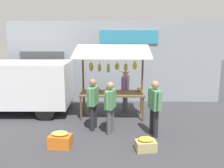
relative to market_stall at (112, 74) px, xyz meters
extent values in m
plane|color=#38383D|center=(0.00, 0.04, -1.54)|extent=(40.00, 40.00, 0.00)
cube|color=#8C939E|center=(0.00, -2.16, 0.16)|extent=(9.00, 0.25, 3.40)
cube|color=teal|center=(-0.63, -2.01, 1.21)|extent=(2.40, 0.06, 0.56)
cube|color=#47474C|center=(3.04, -2.02, -0.44)|extent=(1.90, 0.04, 2.10)
cube|color=brown|center=(0.00, 0.04, -0.68)|extent=(2.20, 0.90, 0.05)
cylinder|color=brown|center=(1.04, 0.43, -1.12)|extent=(0.06, 0.06, 0.83)
cylinder|color=brown|center=(-1.04, 0.43, -1.12)|extent=(0.06, 0.06, 0.83)
cylinder|color=brown|center=(1.04, -0.35, -1.12)|extent=(0.06, 0.06, 0.83)
cylinder|color=brown|center=(-1.04, -0.35, -1.12)|extent=(0.06, 0.06, 0.83)
cylinder|color=brown|center=(1.06, -0.36, -0.36)|extent=(0.07, 0.07, 2.35)
cylinder|color=brown|center=(-1.06, -0.36, -0.36)|extent=(0.07, 0.07, 2.35)
cylinder|color=brown|center=(0.00, -0.36, 0.61)|extent=(2.12, 0.06, 0.06)
cube|color=beige|center=(0.00, 0.19, 0.76)|extent=(2.50, 1.46, 0.39)
cylinder|color=brown|center=(-0.79, -0.34, 0.50)|extent=(0.01, 0.01, 0.23)
ellipsoid|color=yellow|center=(-0.79, -0.34, 0.24)|extent=(0.21, 0.21, 0.28)
cylinder|color=brown|center=(-0.47, -0.35, 0.47)|extent=(0.01, 0.01, 0.29)
ellipsoid|color=gold|center=(-0.47, -0.35, 0.17)|extent=(0.19, 0.20, 0.30)
cylinder|color=brown|center=(-0.16, -0.35, 0.48)|extent=(0.01, 0.01, 0.27)
ellipsoid|color=#B2CC4C|center=(-0.16, -0.35, 0.21)|extent=(0.21, 0.20, 0.26)
cylinder|color=brown|center=(0.15, -0.37, 0.46)|extent=(0.01, 0.01, 0.30)
ellipsoid|color=#B2CC4C|center=(0.15, -0.37, 0.14)|extent=(0.18, 0.20, 0.33)
cylinder|color=brown|center=(0.46, -0.37, 0.46)|extent=(0.01, 0.01, 0.30)
ellipsoid|color=gold|center=(0.46, -0.37, 0.16)|extent=(0.17, 0.19, 0.30)
cylinder|color=brown|center=(0.76, -0.32, 0.49)|extent=(0.01, 0.01, 0.25)
ellipsoid|color=gold|center=(0.76, -0.32, 0.20)|extent=(0.17, 0.21, 0.33)
sphere|color=#729E4C|center=(0.12, -0.01, -0.56)|extent=(0.20, 0.20, 0.20)
ellipsoid|color=gold|center=(0.51, -0.21, -0.61)|extent=(0.21, 0.21, 0.10)
ellipsoid|color=orange|center=(-0.94, -0.22, -0.59)|extent=(0.17, 0.24, 0.14)
cylinder|color=#4C4C51|center=(-0.50, -0.83, -1.15)|extent=(0.14, 0.14, 0.78)
cylinder|color=#4C4C51|center=(-0.45, -0.58, -1.15)|extent=(0.14, 0.14, 0.78)
cube|color=#93669E|center=(-0.47, -0.71, -0.49)|extent=(0.31, 0.50, 0.55)
cylinder|color=#93669E|center=(-0.53, -1.00, -0.47)|extent=(0.09, 0.09, 0.51)
cylinder|color=#93669E|center=(-0.41, -0.42, -0.47)|extent=(0.09, 0.09, 0.51)
sphere|color=tan|center=(-0.47, -0.71, -0.08)|extent=(0.21, 0.21, 0.21)
cylinder|color=beige|center=(-0.47, -0.71, -0.01)|extent=(0.41, 0.41, 0.02)
cylinder|color=#232328|center=(0.56, 1.28, -1.15)|extent=(0.14, 0.14, 0.78)
cylinder|color=#232328|center=(0.51, 1.03, -1.15)|extent=(0.14, 0.14, 0.78)
cube|color=#518C5B|center=(0.54, 1.16, -0.49)|extent=(0.31, 0.50, 0.55)
cylinder|color=#518C5B|center=(0.60, 1.44, -0.47)|extent=(0.09, 0.09, 0.51)
cylinder|color=#518C5B|center=(0.48, 0.87, -0.47)|extent=(0.09, 0.09, 0.51)
sphere|color=#8C664C|center=(0.54, 1.16, -0.08)|extent=(0.21, 0.21, 0.21)
cylinder|color=#4C4C51|center=(0.04, 1.56, -1.16)|extent=(0.14, 0.14, 0.76)
cylinder|color=#4C4C51|center=(-0.02, 1.32, -1.16)|extent=(0.14, 0.14, 0.76)
cube|color=#518C5B|center=(0.01, 1.44, -0.51)|extent=(0.34, 0.50, 0.54)
cylinder|color=#518C5B|center=(0.09, 1.72, -0.49)|extent=(0.09, 0.09, 0.50)
cylinder|color=#518C5B|center=(-0.07, 1.16, -0.49)|extent=(0.09, 0.09, 0.50)
sphere|color=#A87A5B|center=(0.01, 1.44, -0.10)|extent=(0.21, 0.21, 0.21)
cylinder|color=#232328|center=(-1.27, 1.71, -1.14)|extent=(0.14, 0.14, 0.79)
cylinder|color=#232328|center=(-1.20, 1.45, -1.14)|extent=(0.14, 0.14, 0.79)
cube|color=#518C5B|center=(-1.24, 1.58, -0.46)|extent=(0.34, 0.52, 0.56)
cylinder|color=#518C5B|center=(-1.32, 1.87, -0.44)|extent=(0.09, 0.09, 0.52)
cylinder|color=#518C5B|center=(-1.16, 1.29, -0.44)|extent=(0.09, 0.09, 0.52)
sphere|color=#A87A5B|center=(-1.24, 1.58, -0.04)|extent=(0.22, 0.22, 0.22)
cube|color=silver|center=(3.77, -0.37, -0.43)|extent=(4.45, 1.98, 1.55)
cylinder|color=black|center=(2.25, 0.41, -1.21)|extent=(0.67, 0.20, 0.66)
cylinder|color=black|center=(2.30, -1.25, -1.21)|extent=(0.67, 0.20, 0.66)
cube|color=#D1661E|center=(1.26, 2.40, -1.37)|extent=(0.59, 0.43, 0.33)
ellipsoid|color=#B2CC4C|center=(1.26, 2.40, -1.16)|extent=(0.43, 0.29, 0.12)
cube|color=tan|center=(-0.92, 2.50, -1.41)|extent=(0.55, 0.43, 0.25)
ellipsoid|color=yellow|center=(-0.92, 2.50, -1.24)|extent=(0.38, 0.26, 0.12)
camera|label=1|loc=(-0.25, 8.09, 1.31)|focal=38.54mm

